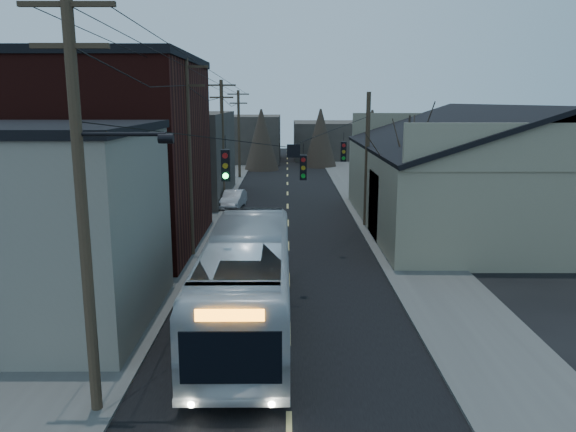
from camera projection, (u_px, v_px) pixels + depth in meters
name	position (u px, v px, depth m)	size (l,w,h in m)	color
road_surface	(288.00, 211.00, 41.08)	(9.00, 110.00, 0.02)	black
sidewalk_left	(199.00, 211.00, 41.06)	(4.00, 110.00, 0.12)	#474744
sidewalk_right	(376.00, 211.00, 41.08)	(4.00, 110.00, 0.12)	#474744
building_clapboard	(34.00, 230.00, 19.79)	(8.00, 8.00, 7.00)	#6F695C
building_brick	(103.00, 157.00, 30.26)	(10.00, 12.00, 10.00)	black
building_left_far	(172.00, 156.00, 46.23)	(9.00, 14.00, 7.00)	#36302B
warehouse	(492.00, 185.00, 35.66)	(16.16, 20.60, 7.73)	gray
building_far_left	(242.00, 138.00, 74.74)	(10.00, 12.00, 6.00)	#36302B
building_far_right	(336.00, 140.00, 79.76)	(12.00, 14.00, 5.00)	#36302B
bare_tree	(407.00, 182.00, 30.57)	(0.40, 0.40, 7.20)	black
utility_lines	(237.00, 151.00, 34.34)	(11.24, 45.28, 10.50)	#382B1E
bus	(247.00, 281.00, 19.79)	(2.92, 12.49, 3.48)	silver
parked_car	(233.00, 199.00, 42.40)	(1.39, 3.98, 1.31)	#B1B2B9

